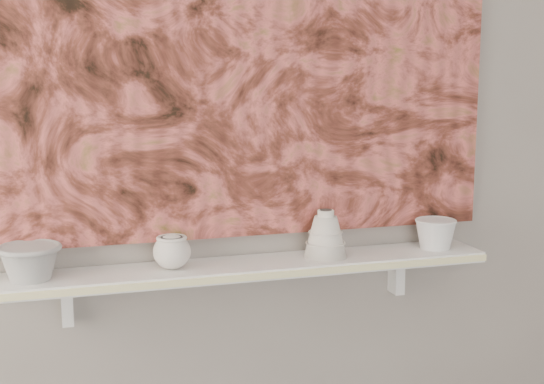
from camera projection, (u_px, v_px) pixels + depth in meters
name	position (u px, v px, depth m)	size (l,w,h in m)	color
wall_back	(238.00, 110.00, 2.13)	(3.60, 3.60, 0.00)	gray
shelf	(248.00, 268.00, 2.11)	(1.40, 0.18, 0.03)	white
shelf_stripe	(257.00, 277.00, 2.02)	(1.40, 0.01, 0.02)	beige
bracket_left	(67.00, 303.00, 2.05)	(0.03, 0.06, 0.12)	white
bracket_right	(396.00, 274.00, 2.33)	(0.03, 0.06, 0.12)	white
painting	(239.00, 41.00, 2.08)	(1.50, 0.03, 1.10)	brown
house_motif	(387.00, 147.00, 2.25)	(0.09, 0.00, 0.08)	black
bowl_grey	(30.00, 262.00, 1.94)	(0.16, 0.16, 0.09)	gray
cup_cream	(172.00, 252.00, 2.04)	(0.10, 0.10, 0.09)	silver
bell_vessel	(326.00, 233.00, 2.16)	(0.12, 0.12, 0.14)	beige
bowl_white	(435.00, 233.00, 2.27)	(0.12, 0.12, 0.09)	silver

